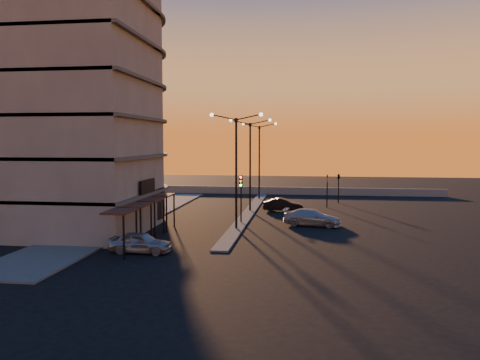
% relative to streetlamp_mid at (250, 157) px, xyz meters
% --- Properties ---
extents(ground, '(120.00, 120.00, 0.00)m').
position_rel_streetlamp_mid_xyz_m(ground, '(0.00, -10.00, -5.59)').
color(ground, black).
rests_on(ground, ground).
extents(sidewalk_west, '(5.00, 40.00, 0.12)m').
position_rel_streetlamp_mid_xyz_m(sidewalk_west, '(-10.50, -6.00, -5.53)').
color(sidewalk_west, '#4C4D4A').
rests_on(sidewalk_west, ground).
extents(median, '(1.20, 36.00, 0.12)m').
position_rel_streetlamp_mid_xyz_m(median, '(0.00, 0.00, -5.53)').
color(median, '#4C4D4A').
rests_on(median, ground).
extents(parapet, '(44.00, 0.50, 1.00)m').
position_rel_streetlamp_mid_xyz_m(parapet, '(2.00, 16.00, -5.09)').
color(parapet, slate).
rests_on(parapet, ground).
extents(building, '(14.35, 17.08, 25.00)m').
position_rel_streetlamp_mid_xyz_m(building, '(-14.00, -9.97, 6.32)').
color(building, slate).
rests_on(building, ground).
extents(streetlamp_near, '(4.32, 0.32, 9.51)m').
position_rel_streetlamp_mid_xyz_m(streetlamp_near, '(0.00, -10.00, 0.00)').
color(streetlamp_near, black).
rests_on(streetlamp_near, ground).
extents(streetlamp_mid, '(4.32, 0.32, 9.51)m').
position_rel_streetlamp_mid_xyz_m(streetlamp_mid, '(0.00, 0.00, 0.00)').
color(streetlamp_mid, black).
rests_on(streetlamp_mid, ground).
extents(streetlamp_far, '(4.32, 0.32, 9.51)m').
position_rel_streetlamp_mid_xyz_m(streetlamp_far, '(0.00, 10.00, 0.00)').
color(streetlamp_far, black).
rests_on(streetlamp_far, ground).
extents(traffic_light_main, '(0.28, 0.44, 4.25)m').
position_rel_streetlamp_mid_xyz_m(traffic_light_main, '(0.00, -7.13, -2.70)').
color(traffic_light_main, black).
rests_on(traffic_light_main, ground).
extents(signal_east_a, '(0.13, 0.16, 3.60)m').
position_rel_streetlamp_mid_xyz_m(signal_east_a, '(8.00, 4.00, -3.66)').
color(signal_east_a, black).
rests_on(signal_east_a, ground).
extents(signal_east_b, '(0.42, 1.99, 3.60)m').
position_rel_streetlamp_mid_xyz_m(signal_east_b, '(9.50, 8.00, -2.49)').
color(signal_east_b, black).
rests_on(signal_east_b, ground).
extents(car_hatchback, '(4.08, 1.76, 1.37)m').
position_rel_streetlamp_mid_xyz_m(car_hatchback, '(-5.02, -18.75, -4.91)').
color(car_hatchback, '#9D9FA4').
rests_on(car_hatchback, ground).
extents(car_sedan, '(4.12, 1.47, 1.35)m').
position_rel_streetlamp_mid_xyz_m(car_sedan, '(3.38, 0.48, -4.92)').
color(car_sedan, black).
rests_on(car_sedan, ground).
extents(car_wagon, '(5.20, 2.83, 1.43)m').
position_rel_streetlamp_mid_xyz_m(car_wagon, '(6.19, -7.42, -4.88)').
color(car_wagon, '#A5A8AD').
rests_on(car_wagon, ground).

